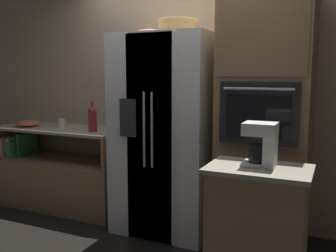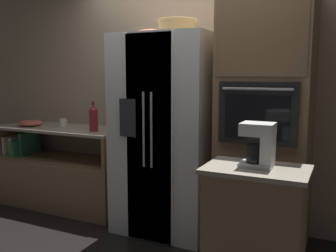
% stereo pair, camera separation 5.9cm
% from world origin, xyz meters
% --- Properties ---
extents(ground_plane, '(20.00, 20.00, 0.00)m').
position_xyz_m(ground_plane, '(0.00, 0.00, 0.00)').
color(ground_plane, black).
extents(wall_back, '(12.00, 0.06, 2.80)m').
position_xyz_m(wall_back, '(0.00, 0.46, 1.40)').
color(wall_back, tan).
rests_on(wall_back, ground_plane).
extents(counter_left, '(1.57, 0.62, 0.92)m').
position_xyz_m(counter_left, '(-1.47, 0.12, 0.33)').
color(counter_left, '#93704C').
rests_on(counter_left, ground_plane).
extents(refrigerator, '(0.92, 0.78, 1.88)m').
position_xyz_m(refrigerator, '(-0.10, 0.05, 0.94)').
color(refrigerator, white).
rests_on(refrigerator, ground_plane).
extents(wall_oven, '(0.74, 0.74, 2.22)m').
position_xyz_m(wall_oven, '(0.82, 0.08, 1.12)').
color(wall_oven, '#93704C').
rests_on(wall_oven, ground_plane).
extents(island_counter, '(0.67, 0.46, 0.92)m').
position_xyz_m(island_counter, '(0.94, -0.77, 0.46)').
color(island_counter, '#93704C').
rests_on(island_counter, ground_plane).
extents(wicker_basket, '(0.36, 0.36, 0.12)m').
position_xyz_m(wicker_basket, '(0.03, -0.01, 1.95)').
color(wicker_basket, tan).
rests_on(wicker_basket, refrigerator).
extents(fruit_bowl, '(0.26, 0.26, 0.06)m').
position_xyz_m(fruit_bowl, '(-0.33, 0.13, 1.92)').
color(fruit_bowl, '#DB664C').
rests_on(fruit_bowl, refrigerator).
extents(bottle_tall, '(0.09, 0.09, 0.32)m').
position_xyz_m(bottle_tall, '(-0.95, 0.02, 1.06)').
color(bottle_tall, maroon).
rests_on(bottle_tall, counter_left).
extents(mug, '(0.11, 0.08, 0.09)m').
position_xyz_m(mug, '(-1.50, 0.19, 0.96)').
color(mug, silver).
rests_on(mug, counter_left).
extents(mixing_bowl, '(0.27, 0.27, 0.07)m').
position_xyz_m(mixing_bowl, '(-1.86, 0.03, 0.95)').
color(mixing_bowl, '#DB664C').
rests_on(mixing_bowl, counter_left).
extents(coffee_maker, '(0.21, 0.19, 0.29)m').
position_xyz_m(coffee_maker, '(0.95, -0.74, 1.07)').
color(coffee_maker, white).
rests_on(coffee_maker, island_counter).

